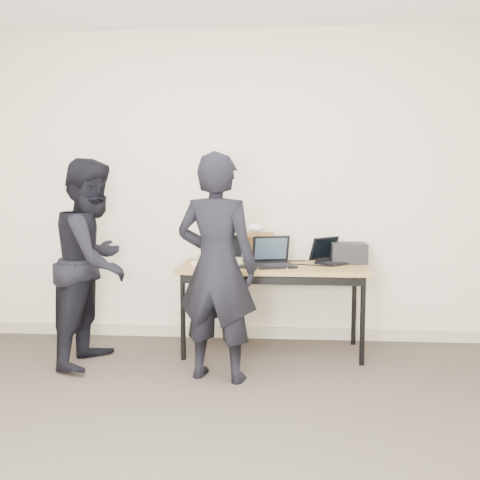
# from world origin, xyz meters

# --- Properties ---
(room) EXTENTS (4.60, 4.60, 2.80)m
(room) POSITION_xyz_m (0.00, 0.00, 1.35)
(room) COLOR #3E352E
(room) RESTS_ON ground
(desk) EXTENTS (1.51, 0.67, 0.72)m
(desk) POSITION_xyz_m (0.35, 1.85, 0.66)
(desk) COLOR olive
(desk) RESTS_ON ground
(laptop_beige) EXTENTS (0.43, 0.42, 0.26)m
(laptop_beige) POSITION_xyz_m (-0.08, 1.84, 0.77)
(laptop_beige) COLOR beige
(laptop_beige) RESTS_ON desk
(laptop_center) EXTENTS (0.37, 0.36, 0.24)m
(laptop_center) POSITION_xyz_m (0.35, 1.82, 0.77)
(laptop_center) COLOR black
(laptop_center) RESTS_ON desk
(laptop_right) EXTENTS (0.40, 0.40, 0.21)m
(laptop_right) POSITION_xyz_m (0.83, 2.01, 0.77)
(laptop_right) COLOR black
(laptop_right) RESTS_ON desk
(leather_satchel) EXTENTS (0.38, 0.21, 0.25)m
(leather_satchel) POSITION_xyz_m (0.17, 2.07, 0.85)
(leather_satchel) COLOR brown
(leather_satchel) RESTS_ON desk
(tissue) EXTENTS (0.13, 0.10, 0.08)m
(tissue) POSITION_xyz_m (0.20, 2.08, 1.00)
(tissue) COLOR white
(tissue) RESTS_ON leather_satchel
(equipment_box) EXTENTS (0.29, 0.24, 0.17)m
(equipment_box) POSITION_xyz_m (0.98, 2.04, 0.80)
(equipment_box) COLOR black
(equipment_box) RESTS_ON desk
(power_brick) EXTENTS (0.07, 0.05, 0.03)m
(power_brick) POSITION_xyz_m (0.13, 1.68, 0.73)
(power_brick) COLOR black
(power_brick) RESTS_ON desk
(cables) EXTENTS (1.15, 0.44, 0.01)m
(cables) POSITION_xyz_m (0.45, 1.87, 0.72)
(cables) COLOR black
(cables) RESTS_ON desk
(person_typist) EXTENTS (0.65, 0.51, 1.59)m
(person_typist) POSITION_xyz_m (-0.03, 1.22, 0.80)
(person_typist) COLOR black
(person_typist) RESTS_ON ground
(person_observer) EXTENTS (0.67, 0.82, 1.57)m
(person_observer) POSITION_xyz_m (-1.02, 1.51, 0.78)
(person_observer) COLOR black
(person_observer) RESTS_ON ground
(baseboard) EXTENTS (4.50, 0.03, 0.10)m
(baseboard) POSITION_xyz_m (0.00, 2.23, 0.05)
(baseboard) COLOR #A9A38C
(baseboard) RESTS_ON ground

